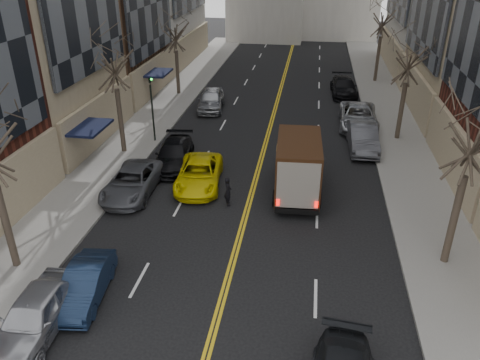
# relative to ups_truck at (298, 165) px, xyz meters

# --- Properties ---
(sidewalk_left) EXTENTS (4.00, 66.00, 0.15)m
(sidewalk_left) POSITION_rel_ups_truck_xyz_m (-11.37, 10.65, -1.54)
(sidewalk_left) COLOR slate
(sidewalk_left) RESTS_ON ground
(sidewalk_right) EXTENTS (4.00, 66.00, 0.15)m
(sidewalk_right) POSITION_rel_ups_truck_xyz_m (6.63, 10.65, -1.54)
(sidewalk_right) COLOR slate
(sidewalk_right) RESTS_ON ground
(tree_lf_mid) EXTENTS (3.20, 3.20, 8.91)m
(tree_lf_mid) POSITION_rel_ups_truck_xyz_m (-11.17, 3.65, 4.98)
(tree_lf_mid) COLOR #382D23
(tree_lf_mid) RESTS_ON sidewalk_left
(tree_lf_far) EXTENTS (3.20, 3.20, 8.12)m
(tree_lf_far) POSITION_rel_ups_truck_xyz_m (-11.17, 16.65, 4.41)
(tree_lf_far) COLOR #382D23
(tree_lf_far) RESTS_ON sidewalk_left
(tree_rt_near) EXTENTS (3.20, 3.20, 8.71)m
(tree_rt_near) POSITION_rel_ups_truck_xyz_m (6.43, -5.35, 4.83)
(tree_rt_near) COLOR #382D23
(tree_rt_near) RESTS_ON sidewalk_right
(tree_rt_mid) EXTENTS (3.20, 3.20, 8.32)m
(tree_rt_mid) POSITION_rel_ups_truck_xyz_m (6.43, 8.65, 4.55)
(tree_rt_mid) COLOR #382D23
(tree_rt_mid) RESTS_ON sidewalk_right
(tree_rt_far) EXTENTS (3.20, 3.20, 9.11)m
(tree_rt_far) POSITION_rel_ups_truck_xyz_m (6.43, 23.65, 5.12)
(tree_rt_far) COLOR #382D23
(tree_rt_far) RESTS_ON sidewalk_right
(traffic_signal) EXTENTS (0.29, 0.26, 4.70)m
(traffic_signal) POSITION_rel_ups_truck_xyz_m (-9.77, 5.65, 1.20)
(traffic_signal) COLOR black
(traffic_signal) RESTS_ON sidewalk_left
(ups_truck) EXTENTS (2.61, 5.96, 3.21)m
(ups_truck) POSITION_rel_ups_truck_xyz_m (0.00, 0.00, 0.00)
(ups_truck) COLOR black
(ups_truck) RESTS_ON ground
(taxi) EXTENTS (2.83, 5.23, 1.39)m
(taxi) POSITION_rel_ups_truck_xyz_m (-5.37, 0.00, -0.92)
(taxi) COLOR #DAC809
(taxi) RESTS_ON ground
(pedestrian) EXTENTS (0.57, 0.67, 1.55)m
(pedestrian) POSITION_rel_ups_truck_xyz_m (-3.42, -1.86, -0.84)
(pedestrian) COLOR black
(pedestrian) RESTS_ON ground
(parked_lf_a) EXTENTS (1.97, 4.52, 1.52)m
(parked_lf_a) POSITION_rel_ups_truck_xyz_m (-8.37, -11.57, -0.86)
(parked_lf_a) COLOR #A9AAB1
(parked_lf_a) RESTS_ON ground
(parked_lf_b) EXTENTS (1.79, 4.01, 1.28)m
(parked_lf_b) POSITION_rel_ups_truck_xyz_m (-7.47, -9.66, -0.98)
(parked_lf_b) COLOR #121F38
(parked_lf_b) RESTS_ON ground
(parked_lf_c) EXTENTS (2.40, 5.06, 1.39)m
(parked_lf_c) POSITION_rel_ups_truck_xyz_m (-8.67, -1.47, -0.92)
(parked_lf_c) COLOR #4B4C52
(parked_lf_c) RESTS_ON ground
(parked_lf_d) EXTENTS (2.51, 5.12, 1.43)m
(parked_lf_d) POSITION_rel_ups_truck_xyz_m (-7.47, 2.31, -0.90)
(parked_lf_d) COLOR black
(parked_lf_d) RESTS_ON ground
(parked_lf_e) EXTENTS (2.43, 4.97, 1.63)m
(parked_lf_e) POSITION_rel_ups_truck_xyz_m (-7.47, 13.12, -0.80)
(parked_lf_e) COLOR #989A9F
(parked_lf_e) RESTS_ON ground
(parked_rt_a) EXTENTS (1.84, 4.95, 1.62)m
(parked_rt_a) POSITION_rel_ups_truck_xyz_m (3.93, 6.60, -0.81)
(parked_rt_a) COLOR #46474D
(parked_rt_a) RESTS_ON ground
(parked_rt_b) EXTENTS (2.74, 5.77, 1.59)m
(parked_rt_b) POSITION_rel_ups_truck_xyz_m (3.93, 10.77, -0.82)
(parked_rt_b) COLOR #AFB2B7
(parked_rt_b) RESTS_ON ground
(parked_rt_c) EXTENTS (2.39, 5.31, 1.51)m
(parked_rt_c) POSITION_rel_ups_truck_xyz_m (3.23, 18.70, -0.87)
(parked_rt_c) COLOR black
(parked_rt_c) RESTS_ON ground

